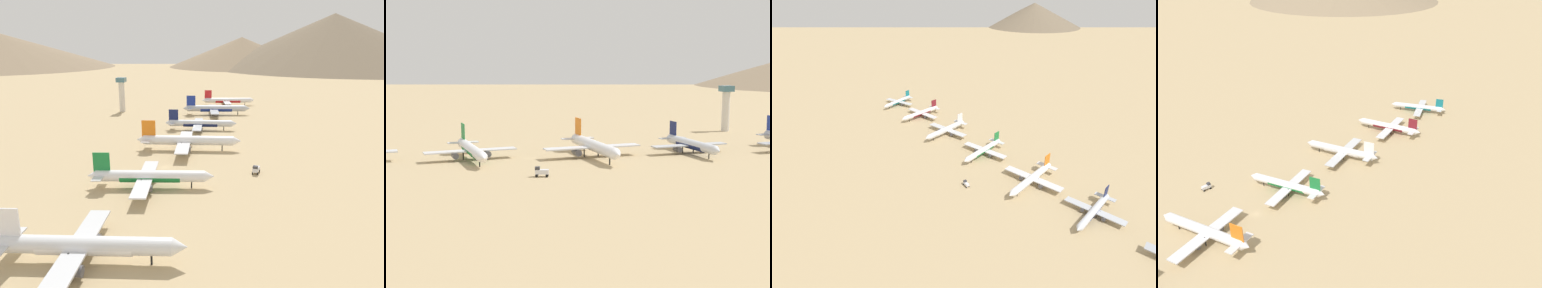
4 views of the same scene
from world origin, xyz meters
TOP-DOWN VIEW (x-y plane):
  - ground_plane at (0.00, 0.00)m, footprint 2190.58×2190.58m
  - parked_jet_3 at (-2.00, -25.41)m, footprint 50.68×41.23m
  - parked_jet_4 at (7.01, 28.57)m, footprint 56.20×45.63m
  - parked_jet_5 at (10.27, 76.21)m, footprint 47.47×38.53m
  - service_truck at (41.49, -4.26)m, footprint 3.99×5.64m
  - control_tower at (-59.80, 137.86)m, footprint 7.20×7.20m

SIDE VIEW (x-z plane):
  - ground_plane at x=0.00m, z-range 0.00..0.00m
  - service_truck at x=41.49m, z-range 0.13..4.03m
  - parked_jet_5 at x=10.27m, z-range -2.29..11.41m
  - parked_jet_3 at x=-2.00m, z-range -2.44..12.16m
  - parked_jet_4 at x=7.01m, z-range -2.65..13.56m
  - control_tower at x=-59.80m, z-range 1.69..29.93m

